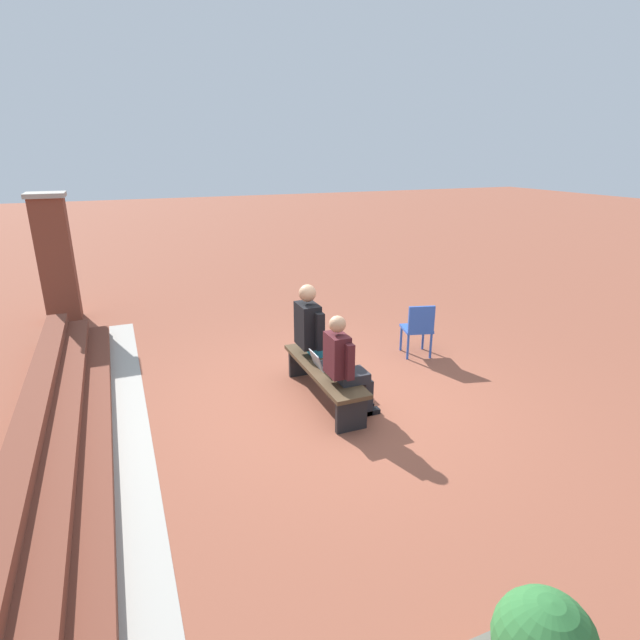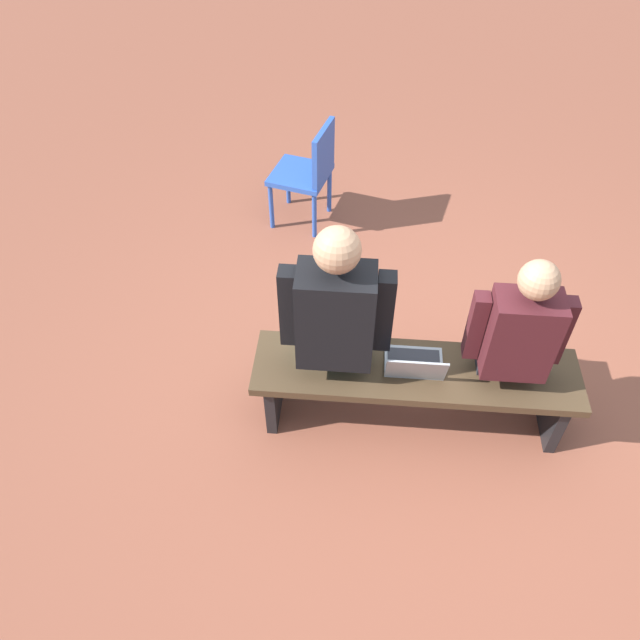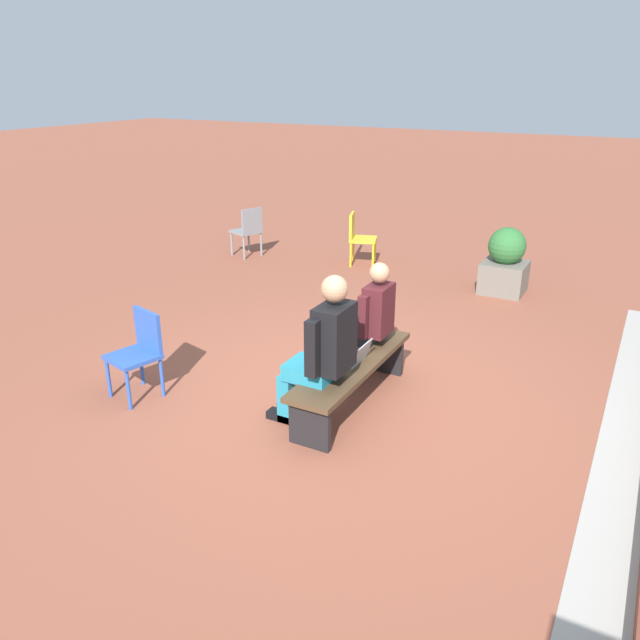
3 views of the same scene
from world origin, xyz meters
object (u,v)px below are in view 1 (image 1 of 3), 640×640
at_px(bench, 324,374).
at_px(plastic_chair_far_right, 418,327).
at_px(laptop, 323,363).
at_px(person_student, 345,363).
at_px(person_adult, 316,333).

relative_size(bench, plastic_chair_far_right, 2.14).
bearing_deg(laptop, person_student, -171.27).
height_order(person_adult, plastic_chair_far_right, person_adult).
height_order(bench, laptop, laptop).
height_order(person_student, person_adult, person_adult).
height_order(laptop, plastic_chair_far_right, plastic_chair_far_right).
bearing_deg(person_student, plastic_chair_far_right, -55.64).
height_order(person_adult, laptop, person_adult).
relative_size(bench, person_adult, 1.27).
height_order(person_student, plastic_chair_far_right, person_student).
xyz_separation_m(bench, person_student, (-0.48, -0.06, 0.34)).
bearing_deg(person_student, person_adult, -0.49).
bearing_deg(person_student, laptop, 8.73).
bearing_deg(plastic_chair_far_right, laptop, 111.63).
distance_m(bench, person_adult, 0.60).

